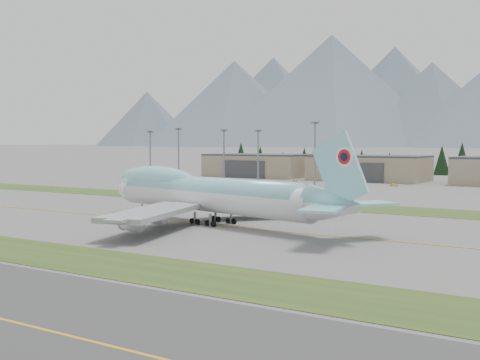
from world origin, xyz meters
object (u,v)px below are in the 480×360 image
Objects in this scene: boeing_747_freighter at (208,194)px; hangar_left at (258,165)px; service_vehicle_b at (394,186)px; hangar_center at (369,168)px; service_vehicle_a at (295,181)px.

boeing_747_freighter reaches higher than hangar_left.
hangar_center is at bearing 27.40° from service_vehicle_b.
hangar_center is (55.00, 0.00, 0.00)m from hangar_left.
service_vehicle_a is (30.73, -21.01, -5.39)m from hangar_left.
hangar_left is 14.53× the size of service_vehicle_b.
service_vehicle_b is at bearing -53.90° from hangar_center.
hangar_left is at bearing 61.23° from service_vehicle_b.
service_vehicle_b is at bearing -20.07° from hangar_left.
hangar_center is at bearing 0.00° from hangar_left.
boeing_747_freighter is 20.91× the size of service_vehicle_b.
hangar_left is (-75.84, 147.83, -0.59)m from boeing_747_freighter.
hangar_left reaches higher than service_vehicle_b.
service_vehicle_a is 0.93× the size of service_vehicle_b.
boeing_747_freighter is 166.16m from hangar_left.
hangar_center is 14.53× the size of service_vehicle_b.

